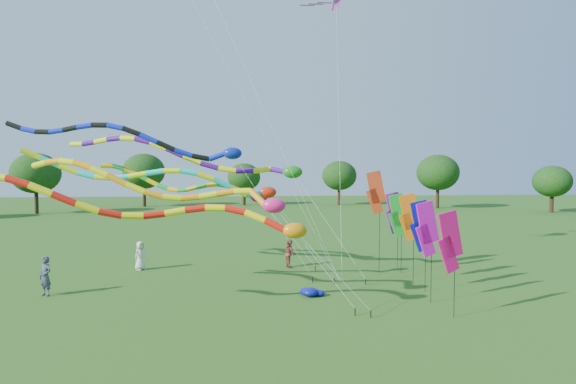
{
  "coord_description": "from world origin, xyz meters",
  "views": [
    {
      "loc": [
        -1.85,
        -18.38,
        5.98
      ],
      "look_at": [
        -0.1,
        4.01,
        4.8
      ],
      "focal_mm": 30.0,
      "sensor_mm": 36.0,
      "label": 1
    }
  ],
  "objects": [
    {
      "name": "banner_pole_blue_a",
      "position": [
        6.27,
        3.87,
        3.15
      ],
      "size": [
        1.16,
        0.11,
        4.41
      ],
      "rotation": [
        0.0,
        0.0,
        0.03
      ],
      "color": "black",
      "rests_on": "ground"
    },
    {
      "name": "tree_ring",
      "position": [
        4.49,
        1.01,
        5.44
      ],
      "size": [
        119.38,
        118.95,
        9.68
      ],
      "color": "#382314",
      "rests_on": "ground"
    },
    {
      "name": "tube_kite_red",
      "position": [
        -4.35,
        0.47,
        4.18
      ],
      "size": [
        14.32,
        1.19,
        6.33
      ],
      "rotation": [
        0.0,
        0.0,
        -0.05
      ],
      "color": "black",
      "rests_on": "ground"
    },
    {
      "name": "tube_kite_blue",
      "position": [
        -7.29,
        7.08,
        7.3
      ],
      "size": [
        15.98,
        2.82,
        8.96
      ],
      "rotation": [
        0.0,
        0.0,
        -0.13
      ],
      "color": "black",
      "rests_on": "ground"
    },
    {
      "name": "tube_kite_cyan",
      "position": [
        -5.08,
        4.52,
        5.35
      ],
      "size": [
        14.19,
        1.81,
        7.29
      ],
      "rotation": [
        0.0,
        0.0,
        0.15
      ],
      "color": "black",
      "rests_on": "ground"
    },
    {
      "name": "person_c",
      "position": [
        0.48,
        9.99,
        0.81
      ],
      "size": [
        0.77,
        0.9,
        1.63
      ],
      "primitive_type": "imported",
      "rotation": [
        0.0,
        0.0,
        1.78
      ],
      "color": "brown",
      "rests_on": "ground"
    },
    {
      "name": "tube_kite_green",
      "position": [
        -4.64,
        10.21,
        4.77
      ],
      "size": [
        12.5,
        2.92,
        6.7
      ],
      "rotation": [
        0.0,
        0.0,
        -0.21
      ],
      "color": "black",
      "rests_on": "ground"
    },
    {
      "name": "tube_kite_purple",
      "position": [
        -4.42,
        7.93,
        6.43
      ],
      "size": [
        16.05,
        5.43,
        8.34
      ],
      "rotation": [
        0.0,
        0.0,
        -0.31
      ],
      "color": "black",
      "rests_on": "ground"
    },
    {
      "name": "banner_pole_orange",
      "position": [
        6.29,
        5.64,
        3.38
      ],
      "size": [
        1.16,
        0.13,
        4.64
      ],
      "rotation": [
        0.0,
        0.0,
        -0.04
      ],
      "color": "black",
      "rests_on": "ground"
    },
    {
      "name": "banner_pole_magenta_a",
      "position": [
        5.82,
        1.93,
        3.26
      ],
      "size": [
        1.15,
        0.31,
        4.52
      ],
      "rotation": [
        0.0,
        0.0,
        0.2
      ],
      "color": "black",
      "rests_on": "ground"
    },
    {
      "name": "ground",
      "position": [
        0.0,
        0.0,
        0.0
      ],
      "size": [
        160.0,
        160.0,
        0.0
      ],
      "primitive_type": "plane",
      "color": "#255C18",
      "rests_on": "ground"
    },
    {
      "name": "delta_kite_high_c",
      "position": [
        3.44,
        11.38,
        16.2
      ],
      "size": [
        3.07,
        8.26,
        17.58
      ],
      "rotation": [
        0.0,
        0.0,
        0.39
      ],
      "color": "black",
      "rests_on": "ground"
    },
    {
      "name": "blue_nylon_heap",
      "position": [
        1.0,
        3.57,
        0.2
      ],
      "size": [
        1.41,
        1.2,
        0.42
      ],
      "color": "#0B1295",
      "rests_on": "ground"
    },
    {
      "name": "tube_kite_orange",
      "position": [
        -4.68,
        2.27,
        5.01
      ],
      "size": [
        13.66,
        3.58,
        6.9
      ],
      "rotation": [
        0.0,
        0.0,
        -0.27
      ],
      "color": "black",
      "rests_on": "ground"
    },
    {
      "name": "banner_pole_green",
      "position": [
        6.38,
        7.89,
        3.26
      ],
      "size": [
        1.16,
        0.22,
        4.52
      ],
      "rotation": [
        0.0,
        0.0,
        0.12
      ],
      "color": "black",
      "rests_on": "ground"
    },
    {
      "name": "banner_pole_violet",
      "position": [
        6.62,
        9.34,
        3.26
      ],
      "size": [
        1.16,
        0.27,
        4.52
      ],
      "rotation": [
        0.0,
        0.0,
        0.16
      ],
      "color": "black",
      "rests_on": "ground"
    },
    {
      "name": "person_b",
      "position": [
        -11.33,
        4.42,
        0.92
      ],
      "size": [
        0.8,
        0.72,
        1.83
      ],
      "primitive_type": "imported",
      "rotation": [
        0.0,
        0.0,
        -0.54
      ],
      "color": "#3D4155",
      "rests_on": "ground"
    },
    {
      "name": "person_a",
      "position": [
        -8.23,
        9.83,
        0.83
      ],
      "size": [
        0.91,
        0.97,
        1.67
      ],
      "primitive_type": "imported",
      "rotation": [
        0.0,
        0.0,
        0.93
      ],
      "color": "silver",
      "rests_on": "ground"
    },
    {
      "name": "banner_pole_magenta_b",
      "position": [
        5.95,
        -0.21,
        3.03
      ],
      "size": [
        1.15,
        0.35,
        4.29
      ],
      "rotation": [
        0.0,
        0.0,
        0.24
      ],
      "color": "black",
      "rests_on": "ground"
    },
    {
      "name": "banner_pole_red",
      "position": [
        5.23,
        8.35,
        4.51
      ],
      "size": [
        1.16,
        0.13,
        5.79
      ],
      "rotation": [
        0.0,
        0.0,
        -0.05
      ],
      "color": "black",
      "rests_on": "ground"
    }
  ]
}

